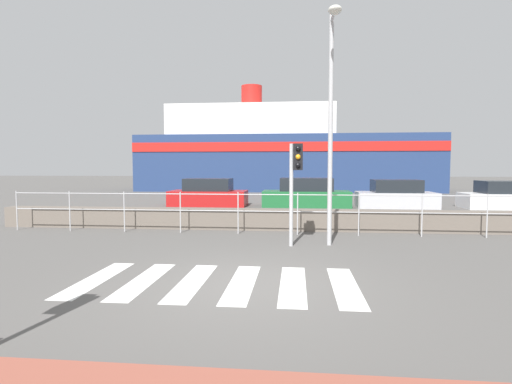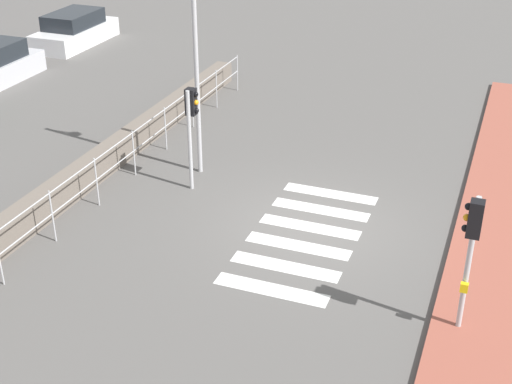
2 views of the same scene
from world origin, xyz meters
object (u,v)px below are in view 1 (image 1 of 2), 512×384
(parked_car_green, at_px, (306,194))
(parked_car_silver, at_px, (396,196))
(parked_car_white, at_px, (507,197))
(streetlamp, at_px, (331,103))
(parked_car_red, at_px, (209,194))
(traffic_light_far, at_px, (296,171))
(ferry_boat, at_px, (279,155))

(parked_car_green, height_order, parked_car_silver, parked_car_green)
(parked_car_green, bearing_deg, parked_car_white, 0.00)
(streetlamp, xyz_separation_m, parked_car_red, (-5.51, 10.44, -3.07))
(traffic_light_far, bearing_deg, parked_car_red, 113.79)
(traffic_light_far, height_order, parked_car_green, traffic_light_far)
(traffic_light_far, xyz_separation_m, ferry_boat, (-1.46, 24.70, 1.16))
(streetlamp, bearing_deg, parked_car_white, 47.70)
(parked_car_green, relative_size, parked_car_white, 1.07)
(traffic_light_far, distance_m, parked_car_red, 11.51)
(parked_car_white, bearing_deg, traffic_light_far, -134.81)
(ferry_boat, relative_size, parked_car_red, 6.26)
(parked_car_silver, xyz_separation_m, parked_car_white, (5.33, 0.00, -0.02))
(parked_car_red, xyz_separation_m, parked_car_white, (15.01, 0.00, -0.03))
(streetlamp, height_order, parked_car_silver, streetlamp)
(parked_car_white, bearing_deg, parked_car_red, 180.00)
(traffic_light_far, xyz_separation_m, parked_car_green, (0.55, 10.46, -1.32))
(parked_car_red, height_order, parked_car_white, parked_car_red)
(streetlamp, xyz_separation_m, ferry_boat, (-2.35, 24.68, -0.57))
(streetlamp, distance_m, parked_car_green, 10.88)
(traffic_light_far, distance_m, parked_car_green, 10.56)
(streetlamp, xyz_separation_m, parked_car_silver, (4.17, 10.44, -3.08))
(parked_car_silver, bearing_deg, parked_car_white, 0.00)
(parked_car_silver, bearing_deg, parked_car_red, 180.00)
(streetlamp, distance_m, ferry_boat, 24.80)
(parked_car_green, bearing_deg, parked_car_red, 180.00)
(ferry_boat, distance_m, parked_car_red, 14.79)
(traffic_light_far, bearing_deg, parked_car_white, 45.19)
(ferry_boat, relative_size, parked_car_white, 6.06)
(parked_car_green, xyz_separation_m, parked_car_white, (9.85, 0.00, -0.05))
(ferry_boat, xyz_separation_m, parked_car_green, (2.00, -14.24, -2.48))
(streetlamp, xyz_separation_m, parked_car_white, (9.50, 10.44, -3.10))
(parked_car_silver, height_order, parked_car_white, parked_car_silver)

